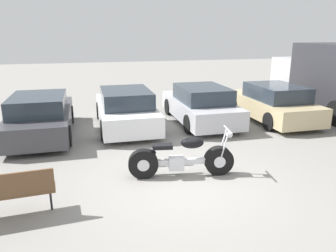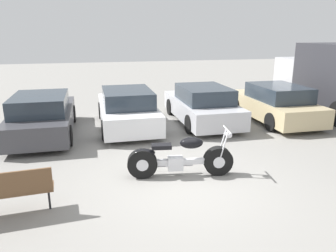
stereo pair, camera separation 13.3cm
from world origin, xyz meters
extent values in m
plane|color=gray|center=(0.00, 0.00, 0.00)|extent=(60.00, 60.00, 0.00)
cylinder|color=black|center=(0.86, 0.28, 0.33)|extent=(0.69, 0.29, 0.66)
cylinder|color=silver|center=(0.86, 0.28, 0.33)|extent=(0.29, 0.25, 0.27)
cylinder|color=black|center=(-0.84, 0.51, 0.33)|extent=(0.69, 0.29, 0.66)
cylinder|color=silver|center=(-0.84, 0.51, 0.33)|extent=(0.29, 0.25, 0.27)
cube|color=silver|center=(0.01, 0.40, 0.35)|extent=(1.32, 0.29, 0.12)
cube|color=silver|center=(-0.10, 0.41, 0.32)|extent=(0.37, 0.28, 0.30)
ellipsoid|color=black|center=(0.25, 0.36, 0.79)|extent=(0.56, 0.37, 0.26)
cube|color=black|center=(-0.41, 0.45, 0.73)|extent=(0.47, 0.30, 0.09)
ellipsoid|color=black|center=(-0.79, 0.51, 0.58)|extent=(0.50, 0.26, 0.20)
cylinder|color=silver|center=(0.94, 0.17, 0.70)|extent=(0.22, 0.07, 0.74)
cylinder|color=silver|center=(0.97, 0.35, 0.70)|extent=(0.22, 0.07, 0.74)
cylinder|color=silver|center=(1.04, 0.25, 1.07)|extent=(0.12, 0.62, 0.03)
sphere|color=silver|center=(1.08, 0.25, 0.95)|extent=(0.15, 0.15, 0.15)
cylinder|color=silver|center=(-0.32, 0.58, 0.22)|extent=(1.31, 0.26, 0.08)
cube|color=#3D3D42|center=(-3.38, 4.39, 0.49)|extent=(1.76, 4.23, 0.64)
cube|color=#28333D|center=(-3.38, 4.14, 1.07)|extent=(1.55, 2.20, 0.52)
cylinder|color=black|center=(-4.20, 5.70, 0.31)|extent=(0.20, 0.62, 0.62)
cylinder|color=black|center=(-2.56, 5.70, 0.31)|extent=(0.20, 0.62, 0.62)
cylinder|color=black|center=(-4.20, 3.08, 0.31)|extent=(0.20, 0.62, 0.62)
cylinder|color=black|center=(-2.56, 3.08, 0.31)|extent=(0.20, 0.62, 0.62)
cube|color=white|center=(-0.69, 4.74, 0.49)|extent=(1.76, 4.23, 0.64)
cube|color=#28333D|center=(-0.69, 4.48, 1.07)|extent=(1.55, 2.20, 0.52)
cylinder|color=black|center=(-1.52, 6.05, 0.31)|extent=(0.20, 0.62, 0.62)
cylinder|color=black|center=(0.13, 6.05, 0.31)|extent=(0.20, 0.62, 0.62)
cylinder|color=black|center=(-1.52, 3.43, 0.31)|extent=(0.20, 0.62, 0.62)
cylinder|color=black|center=(0.13, 3.43, 0.31)|extent=(0.20, 0.62, 0.62)
cube|color=#BCBCC1|center=(1.99, 4.75, 0.49)|extent=(1.76, 4.23, 0.64)
cube|color=#28333D|center=(1.99, 4.49, 1.07)|extent=(1.55, 2.20, 0.52)
cylinder|color=black|center=(1.17, 6.06, 0.31)|extent=(0.20, 0.62, 0.62)
cylinder|color=black|center=(2.81, 6.06, 0.31)|extent=(0.20, 0.62, 0.62)
cylinder|color=black|center=(1.17, 3.44, 0.31)|extent=(0.20, 0.62, 0.62)
cylinder|color=black|center=(2.81, 3.44, 0.31)|extent=(0.20, 0.62, 0.62)
cube|color=#C6B284|center=(4.68, 4.39, 0.49)|extent=(1.76, 4.23, 0.64)
cube|color=#28333D|center=(4.68, 4.14, 1.07)|extent=(1.55, 2.20, 0.52)
cylinder|color=black|center=(3.85, 5.70, 0.31)|extent=(0.20, 0.62, 0.62)
cylinder|color=black|center=(5.50, 5.70, 0.31)|extent=(0.20, 0.62, 0.62)
cylinder|color=black|center=(3.85, 3.08, 0.31)|extent=(0.20, 0.62, 0.62)
cylinder|color=black|center=(5.50, 3.08, 0.31)|extent=(0.20, 0.62, 0.62)
cube|color=#B2B2B7|center=(7.39, 6.59, 1.26)|extent=(2.05, 1.52, 1.58)
cylinder|color=black|center=(6.40, 6.59, 0.45)|extent=(0.24, 0.90, 0.90)
cylinder|color=black|center=(8.38, 6.59, 0.45)|extent=(0.24, 0.90, 0.90)
cube|color=brown|center=(-3.47, -0.49, 0.45)|extent=(1.73, 0.54, 0.05)
cube|color=brown|center=(-3.46, -0.67, 0.67)|extent=(1.70, 0.18, 0.44)
cylinder|color=black|center=(-2.72, -0.43, 0.23)|extent=(0.04, 0.04, 0.45)
camera|label=1|loc=(-1.97, -6.17, 3.16)|focal=35.00mm
camera|label=2|loc=(-1.84, -6.20, 3.16)|focal=35.00mm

